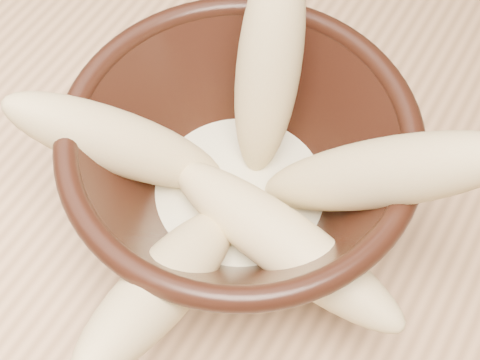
{
  "coord_description": "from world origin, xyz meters",
  "views": [
    {
      "loc": [
        0.11,
        -0.3,
        1.2
      ],
      "look_at": [
        -0.01,
        -0.11,
        0.81
      ],
      "focal_mm": 50.0,
      "sensor_mm": 36.0,
      "label": 1
    }
  ],
  "objects": [
    {
      "name": "table",
      "position": [
        0.0,
        0.0,
        0.67
      ],
      "size": [
        1.2,
        0.8,
        0.75
      ],
      "color": "tan",
      "rests_on": "ground"
    },
    {
      "name": "bowl",
      "position": [
        -0.01,
        -0.11,
        0.82
      ],
      "size": [
        0.22,
        0.22,
        0.12
      ],
      "rotation": [
        0.0,
        0.0,
        0.36
      ],
      "color": "black",
      "rests_on": "table"
    },
    {
      "name": "milk_puddle",
      "position": [
        -0.01,
        -0.11,
        0.79
      ],
      "size": [
        0.13,
        0.13,
        0.02
      ],
      "primitive_type": "cylinder",
      "color": "beige",
      "rests_on": "bowl"
    },
    {
      "name": "banana_upright",
      "position": [
        -0.02,
        -0.06,
        0.87
      ],
      "size": [
        0.07,
        0.11,
        0.16
      ],
      "primitive_type": "ellipsoid",
      "rotation": [
        0.39,
        0.0,
        3.44
      ],
      "color": "#D3B67D",
      "rests_on": "bowl"
    },
    {
      "name": "banana_left",
      "position": [
        -0.08,
        -0.14,
        0.84
      ],
      "size": [
        0.15,
        0.11,
        0.12
      ],
      "primitive_type": "ellipsoid",
      "rotation": [
        0.94,
        0.0,
        -1.01
      ],
      "color": "#D3B67D",
      "rests_on": "bowl"
    },
    {
      "name": "banana_right",
      "position": [
        0.07,
        -0.09,
        0.86
      ],
      "size": [
        0.16,
        0.06,
        0.16
      ],
      "primitive_type": "ellipsoid",
      "rotation": [
        0.78,
        0.0,
        1.69
      ],
      "color": "#D3B67D",
      "rests_on": "bowl"
    },
    {
      "name": "banana_across",
      "position": [
        0.04,
        -0.14,
        0.82
      ],
      "size": [
        0.19,
        0.07,
        0.05
      ],
      "primitive_type": "ellipsoid",
      "rotation": [
        1.5,
        0.0,
        1.39
      ],
      "color": "#D3B67D",
      "rests_on": "bowl"
    },
    {
      "name": "banana_front",
      "position": [
        -0.0,
        -0.2,
        0.83
      ],
      "size": [
        0.05,
        0.17,
        0.11
      ],
      "primitive_type": "ellipsoid",
      "rotation": [
        1.08,
        0.0,
        0.03
      ],
      "color": "#D3B67D",
      "rests_on": "bowl"
    }
  ]
}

